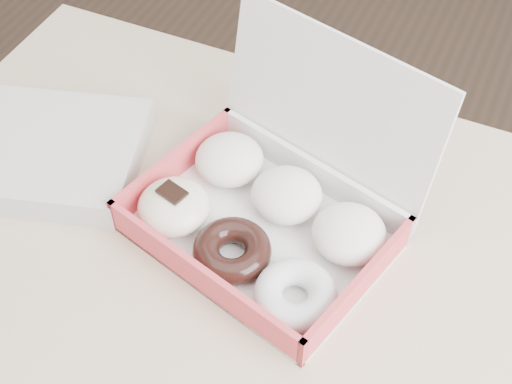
% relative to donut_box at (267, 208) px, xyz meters
% --- Properties ---
extents(donut_box, '(0.33, 0.31, 0.20)m').
position_rel_donut_box_xyz_m(donut_box, '(0.00, 0.00, 0.00)').
color(donut_box, white).
rests_on(donut_box, table).
extents(newspapers, '(0.28, 0.25, 0.04)m').
position_rel_donut_box_xyz_m(newspapers, '(-0.29, -0.02, -0.01)').
color(newspapers, silver).
rests_on(newspapers, table).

